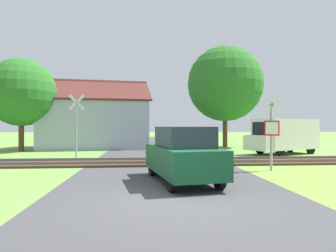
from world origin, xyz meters
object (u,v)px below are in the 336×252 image
object	(u,v)px
crossing_sign_far	(76,122)
parked_car	(182,154)
tree_right	(225,84)
mail_truck	(284,135)
house	(95,123)
tree_left	(21,92)
stop_sign_near	(271,128)

from	to	relation	value
crossing_sign_far	parked_car	world-z (taller)	crossing_sign_far
crossing_sign_far	tree_right	world-z (taller)	tree_right
mail_truck	house	bearing A→B (deg)	36.89
crossing_sign_far	tree_left	bearing A→B (deg)	133.95
stop_sign_near	parked_car	distance (m)	4.47
crossing_sign_far	mail_truck	world-z (taller)	crossing_sign_far
tree_right	parked_car	world-z (taller)	tree_right
crossing_sign_far	mail_truck	distance (m)	12.67
mail_truck	parked_car	world-z (taller)	mail_truck
tree_left	tree_right	bearing A→B (deg)	10.81
tree_left	parked_car	distance (m)	16.28
tree_left	mail_truck	world-z (taller)	tree_left
crossing_sign_far	house	size ratio (longest dim) A/B	0.38
crossing_sign_far	stop_sign_near	bearing A→B (deg)	-27.56
stop_sign_near	tree_left	bearing A→B (deg)	-27.91
stop_sign_near	tree_right	bearing A→B (deg)	-88.53
house	mail_truck	xyz separation A→B (m)	(12.91, -6.81, -0.82)
stop_sign_near	house	distance (m)	16.35
stop_sign_near	mail_truck	size ratio (longest dim) A/B	0.59
tree_right	tree_left	world-z (taller)	tree_right
crossing_sign_far	mail_truck	size ratio (longest dim) A/B	0.67
house	tree_left	size ratio (longest dim) A/B	1.42
tree_right	stop_sign_near	bearing A→B (deg)	-97.72
house	parked_car	distance (m)	16.54
crossing_sign_far	tree_left	world-z (taller)	tree_left
house	mail_truck	distance (m)	14.62
tree_right	tree_left	distance (m)	15.92
crossing_sign_far	mail_truck	xyz separation A→B (m)	(12.50, 1.87, -0.79)
stop_sign_near	mail_truck	xyz separation A→B (m)	(3.78, 6.74, -0.47)
stop_sign_near	tree_left	world-z (taller)	tree_left
tree_left	mail_truck	distance (m)	18.17
stop_sign_near	crossing_sign_far	bearing A→B (deg)	-19.99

